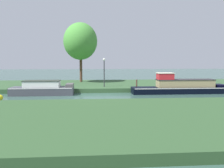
# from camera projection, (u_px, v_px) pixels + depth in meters

# --- Properties ---
(ground_plane) EXTENTS (120.00, 120.00, 0.00)m
(ground_plane) POSITION_uv_depth(u_px,v_px,m) (94.00, 96.00, 20.85)
(ground_plane) COLOR #37574D
(riverbank_far) EXTENTS (72.00, 10.00, 0.40)m
(riverbank_far) POSITION_uv_depth(u_px,v_px,m) (93.00, 85.00, 27.77)
(riverbank_far) COLOR #325330
(riverbank_far) RESTS_ON ground_plane
(riverbank_near) EXTENTS (72.00, 10.00, 0.40)m
(riverbank_near) POSITION_uv_depth(u_px,v_px,m) (95.00, 119.00, 11.90)
(riverbank_near) COLOR #2D4E2A
(riverbank_near) RESTS_ON ground_plane
(black_barge) EXTENTS (8.58, 1.72, 1.89)m
(black_barge) POSITION_uv_depth(u_px,v_px,m) (180.00, 87.00, 22.61)
(black_barge) COLOR black
(black_barge) RESTS_ON ground_plane
(slate_narrowboat) EXTENTS (5.38, 1.83, 1.27)m
(slate_narrowboat) POSITION_uv_depth(u_px,v_px,m) (43.00, 89.00, 21.63)
(slate_narrowboat) COLOR #42434C
(slate_narrowboat) RESTS_ON ground_plane
(willow_tree_left) EXTENTS (3.93, 4.31, 6.97)m
(willow_tree_left) POSITION_uv_depth(u_px,v_px,m) (80.00, 41.00, 28.86)
(willow_tree_left) COLOR brown
(willow_tree_left) RESTS_ON riverbank_far
(lamp_post) EXTENTS (0.24, 0.24, 2.81)m
(lamp_post) POSITION_uv_depth(u_px,v_px,m) (104.00, 69.00, 24.11)
(lamp_post) COLOR #333338
(lamp_post) RESTS_ON riverbank_far
(mooring_post_near) EXTENTS (0.14, 0.14, 0.76)m
(mooring_post_near) POSITION_uv_depth(u_px,v_px,m) (137.00, 83.00, 23.78)
(mooring_post_near) COLOR #543429
(mooring_post_near) RESTS_ON riverbank_far
(channel_buoy) EXTENTS (0.45, 0.45, 0.45)m
(channel_buoy) POSITION_uv_depth(u_px,v_px,m) (0.00, 98.00, 18.55)
(channel_buoy) COLOR yellow
(channel_buoy) RESTS_ON ground_plane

